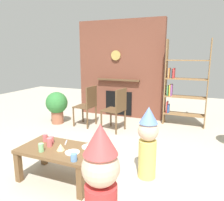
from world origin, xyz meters
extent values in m
plane|color=#BCB29E|center=(0.00, 0.00, 0.00)|extent=(12.00, 12.00, 0.00)
cube|color=brown|center=(-0.53, 2.60, 1.20)|extent=(2.20, 0.18, 2.40)
cube|color=black|center=(-0.53, 2.50, 0.35)|extent=(0.70, 0.02, 0.60)
cube|color=brown|center=(-0.53, 2.46, 0.95)|extent=(1.10, 0.10, 0.04)
cylinder|color=tan|center=(-0.60, 2.48, 1.55)|extent=(0.24, 0.04, 0.24)
cube|color=olive|center=(0.65, 2.40, 0.95)|extent=(0.02, 0.28, 1.90)
cube|color=olive|center=(1.53, 2.40, 0.95)|extent=(0.02, 0.28, 1.90)
cube|color=olive|center=(1.09, 2.40, 0.25)|extent=(0.86, 0.28, 0.02)
cube|color=olive|center=(1.09, 2.40, 0.65)|extent=(0.86, 0.28, 0.02)
cube|color=olive|center=(1.09, 2.40, 1.05)|extent=(0.86, 0.28, 0.02)
cube|color=olive|center=(1.09, 2.40, 1.45)|extent=(0.86, 0.28, 0.02)
cube|color=#B23333|center=(0.71, 2.40, 0.39)|extent=(0.02, 0.20, 0.25)
cube|color=#3359A5|center=(0.75, 2.40, 0.35)|extent=(0.03, 0.20, 0.18)
cube|color=#3F8C4C|center=(0.71, 2.40, 0.77)|extent=(0.02, 0.20, 0.22)
cube|color=gold|center=(0.76, 2.40, 0.79)|extent=(0.03, 0.20, 0.25)
cube|color=#8C4C99|center=(0.79, 2.40, 0.79)|extent=(0.03, 0.20, 0.25)
cube|color=#D87F3F|center=(0.72, 2.40, 1.17)|extent=(0.03, 0.20, 0.22)
cube|color=#4C4C51|center=(0.77, 2.40, 1.16)|extent=(0.04, 0.20, 0.19)
cube|color=#B23333|center=(0.82, 2.40, 1.17)|extent=(0.04, 0.20, 0.22)
cube|color=brown|center=(-0.21, -0.50, 0.41)|extent=(0.98, 0.57, 0.04)
cube|color=brown|center=(-0.65, -0.74, 0.19)|extent=(0.07, 0.07, 0.39)
cube|color=brown|center=(0.24, -0.74, 0.19)|extent=(0.07, 0.07, 0.39)
cube|color=brown|center=(-0.65, -0.26, 0.19)|extent=(0.07, 0.07, 0.39)
cube|color=brown|center=(0.24, -0.26, 0.19)|extent=(0.07, 0.07, 0.39)
cylinder|color=#8CD18C|center=(-0.34, -0.66, 0.48)|extent=(0.06, 0.06, 0.10)
cylinder|color=#669EE0|center=(0.15, -0.72, 0.47)|extent=(0.07, 0.07, 0.09)
cylinder|color=#E5666B|center=(-0.39, -0.41, 0.47)|extent=(0.07, 0.07, 0.09)
cylinder|color=#E5666B|center=(-0.50, -0.39, 0.48)|extent=(0.07, 0.07, 0.10)
cylinder|color=#E5666B|center=(-0.34, -0.50, 0.48)|extent=(0.07, 0.07, 0.11)
cylinder|color=white|center=(0.03, -0.55, 0.43)|extent=(0.18, 0.18, 0.01)
cylinder|color=white|center=(0.14, -0.34, 0.43)|extent=(0.19, 0.19, 0.01)
cone|color=#EAC68C|center=(-0.15, -0.54, 0.47)|extent=(0.10, 0.10, 0.08)
cube|color=silver|center=(-0.22, -0.32, 0.43)|extent=(0.08, 0.14, 0.01)
sphere|color=beige|center=(0.72, -1.22, 0.73)|extent=(0.30, 0.30, 0.30)
cone|color=#EA4C4C|center=(0.72, -1.22, 0.96)|extent=(0.27, 0.27, 0.24)
cylinder|color=#E0CC66|center=(0.82, -0.03, 0.25)|extent=(0.23, 0.23, 0.51)
sphere|color=beige|center=(0.82, -0.03, 0.64)|extent=(0.26, 0.26, 0.26)
cone|color=#668CE5|center=(0.82, -0.03, 0.84)|extent=(0.24, 0.24, 0.21)
cube|color=brown|center=(-0.97, 1.52, 0.44)|extent=(0.43, 0.43, 0.02)
cube|color=brown|center=(-0.78, 1.51, 0.68)|extent=(0.06, 0.40, 0.45)
cylinder|color=brown|center=(-1.13, 1.71, 0.21)|extent=(0.04, 0.04, 0.43)
cylinder|color=brown|center=(-1.16, 1.35, 0.21)|extent=(0.04, 0.04, 0.43)
cylinder|color=brown|center=(-0.78, 1.69, 0.21)|extent=(0.04, 0.04, 0.43)
cylinder|color=brown|center=(-0.80, 1.33, 0.21)|extent=(0.04, 0.04, 0.43)
cube|color=brown|center=(-0.26, 1.46, 0.44)|extent=(0.47, 0.47, 0.02)
cube|color=brown|center=(-0.07, 1.43, 0.68)|extent=(0.10, 0.40, 0.45)
cylinder|color=brown|center=(-0.40, 1.67, 0.21)|extent=(0.04, 0.04, 0.43)
cylinder|color=brown|center=(-0.47, 1.32, 0.21)|extent=(0.04, 0.04, 0.43)
cylinder|color=brown|center=(-0.05, 1.61, 0.21)|extent=(0.04, 0.04, 0.43)
cylinder|color=brown|center=(-0.11, 1.25, 0.21)|extent=(0.04, 0.04, 0.43)
cylinder|color=#9E5B42|center=(-1.64, 1.42, 0.14)|extent=(0.27, 0.27, 0.28)
sphere|color=#307635|center=(-1.64, 1.42, 0.49)|extent=(0.50, 0.50, 0.50)
camera|label=1|loc=(1.38, -2.59, 1.58)|focal=34.77mm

